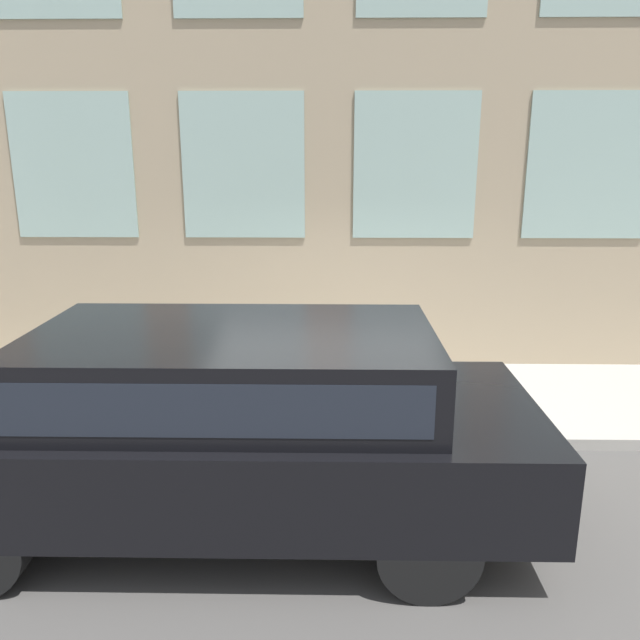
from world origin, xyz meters
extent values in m
plane|color=#514F4C|center=(0.00, 0.00, 0.00)|extent=(80.00, 80.00, 0.00)
cube|color=#B2ADA3|center=(1.24, 0.00, 0.07)|extent=(2.49, 60.00, 0.13)
cube|color=tan|center=(2.64, 0.00, 4.91)|extent=(0.30, 40.00, 9.81)
cube|color=#9EBCB2|center=(2.47, -3.47, 2.92)|extent=(0.03, 1.65, 1.92)
cube|color=#9EBCB2|center=(2.47, -1.16, 2.92)|extent=(0.03, 1.65, 1.92)
cube|color=#9EBCB2|center=(2.47, 1.16, 2.92)|extent=(0.03, 1.65, 1.92)
cube|color=#9EBCB2|center=(2.47, 3.47, 2.92)|extent=(0.03, 1.65, 1.92)
cylinder|color=gold|center=(0.58, 0.47, 0.15)|extent=(0.27, 0.27, 0.04)
cylinder|color=gold|center=(0.58, 0.47, 0.41)|extent=(0.20, 0.20, 0.56)
sphere|color=#A4891E|center=(0.58, 0.47, 0.69)|extent=(0.21, 0.21, 0.21)
cylinder|color=black|center=(0.58, 0.47, 0.76)|extent=(0.07, 0.07, 0.09)
cylinder|color=gold|center=(0.58, 0.32, 0.48)|extent=(0.09, 0.10, 0.09)
cylinder|color=gold|center=(0.58, 0.62, 0.48)|extent=(0.09, 0.10, 0.09)
cylinder|color=#998466|center=(0.84, -0.29, 0.41)|extent=(0.08, 0.08, 0.55)
cylinder|color=#998466|center=(0.95, -0.29, 0.41)|extent=(0.08, 0.08, 0.55)
cube|color=white|center=(0.89, -0.29, 0.89)|extent=(0.15, 0.10, 0.41)
cylinder|color=white|center=(0.79, -0.29, 0.90)|extent=(0.06, 0.06, 0.39)
cylinder|color=white|center=(1.00, -0.29, 0.90)|extent=(0.06, 0.06, 0.39)
sphere|color=brown|center=(0.89, -0.29, 1.18)|extent=(0.18, 0.18, 0.18)
cylinder|color=black|center=(-0.46, 2.49, 0.37)|extent=(0.24, 0.74, 0.74)
cylinder|color=black|center=(-2.30, -0.73, 0.37)|extent=(0.24, 0.74, 0.74)
cylinder|color=black|center=(-0.46, -0.73, 0.37)|extent=(0.24, 0.74, 0.74)
cube|color=black|center=(-1.38, 0.88, 0.74)|extent=(2.08, 5.19, 0.74)
cube|color=black|center=(-1.38, 0.75, 1.42)|extent=(1.83, 3.22, 0.60)
cube|color=#1E232D|center=(-1.38, 0.75, 1.42)|extent=(1.84, 2.96, 0.38)
camera|label=1|loc=(-6.15, -0.03, 3.08)|focal=35.00mm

